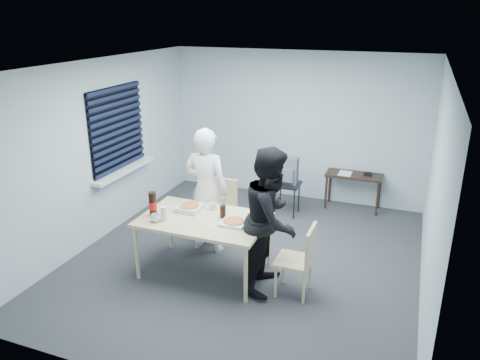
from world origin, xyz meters
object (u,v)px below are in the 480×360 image
at_px(mug_b, 213,206).
at_px(mug_a, 156,218).
at_px(person_white, 206,191).
at_px(stool, 287,189).
at_px(dining_table, 204,223).
at_px(chair_right, 301,256).
at_px(soda_bottle, 153,204).
at_px(chair_far, 221,204).
at_px(side_table, 354,178).
at_px(backpack, 288,171).
at_px(person_black, 271,219).

bearing_deg(mug_b, mug_a, -130.50).
xyz_separation_m(person_white, stool, (0.73, 1.57, -0.44)).
distance_m(dining_table, chair_right, 1.29).
bearing_deg(soda_bottle, person_white, 62.78).
xyz_separation_m(dining_table, person_white, (-0.24, 0.60, 0.18)).
bearing_deg(chair_right, dining_table, 177.82).
distance_m(person_white, mug_a, 0.94).
bearing_deg(person_white, dining_table, 111.66).
xyz_separation_m(chair_far, stool, (0.70, 1.14, -0.07)).
xyz_separation_m(person_white, side_table, (1.71, 2.21, -0.34)).
relative_size(mug_a, mug_b, 1.23).
height_order(mug_b, soda_bottle, soda_bottle).
xyz_separation_m(stool, mug_a, (-1.00, -2.47, 0.37)).
distance_m(backpack, mug_b, 1.93).
height_order(chair_right, person_white, person_white).
bearing_deg(side_table, soda_bottle, -125.28).
height_order(chair_far, stool, chair_far).
height_order(chair_far, soda_bottle, soda_bottle).
height_order(chair_far, mug_a, chair_far).
bearing_deg(person_black, person_white, 62.48).
height_order(chair_right, side_table, chair_right).
relative_size(chair_far, soda_bottle, 2.81).
xyz_separation_m(mug_b, soda_bottle, (-0.63, -0.45, 0.11)).
bearing_deg(stool, chair_right, -70.60).
bearing_deg(chair_right, mug_a, -172.07).
bearing_deg(mug_a, side_table, 57.58).
distance_m(chair_far, mug_a, 1.40).
height_order(stool, backpack, backpack).
bearing_deg(soda_bottle, chair_far, 70.41).
bearing_deg(dining_table, mug_b, 90.01).
bearing_deg(dining_table, backpack, 77.19).
relative_size(side_table, backpack, 2.12).
height_order(person_black, mug_a, person_black).
relative_size(dining_table, side_table, 1.69).
xyz_separation_m(person_black, side_table, (0.59, 2.79, -0.34)).
height_order(person_white, person_black, same).
distance_m(dining_table, mug_b, 0.31).
distance_m(person_black, backpack, 2.18).
bearing_deg(person_black, mug_b, 72.65).
distance_m(chair_right, person_black, 0.55).
height_order(backpack, mug_b, backpack).
height_order(person_white, mug_b, person_white).
distance_m(side_table, backpack, 1.20).
bearing_deg(mug_b, chair_far, 105.40).
bearing_deg(side_table, backpack, -146.27).
distance_m(dining_table, backpack, 2.22).
bearing_deg(mug_a, mug_b, 49.50).
height_order(chair_far, chair_right, same).
height_order(stool, soda_bottle, soda_bottle).
distance_m(mug_a, mug_b, 0.78).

